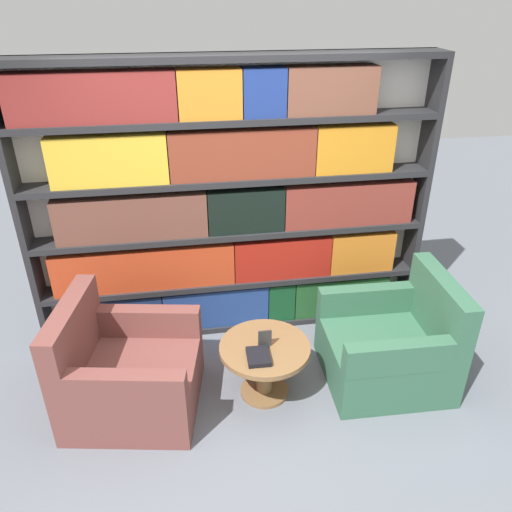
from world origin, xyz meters
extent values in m
plane|color=slate|center=(0.00, 0.00, 0.00)|extent=(14.00, 14.00, 0.00)
cube|color=silver|center=(0.00, 1.42, 1.19)|extent=(3.36, 0.05, 2.37)
cube|color=#262628|center=(-1.66, 1.29, 1.19)|extent=(0.05, 0.30, 2.37)
cube|color=#262628|center=(1.66, 1.29, 1.19)|extent=(0.05, 0.30, 2.37)
cube|color=#262628|center=(0.00, 1.29, 0.03)|extent=(3.26, 0.30, 0.05)
cube|color=#262628|center=(0.00, 1.29, 0.47)|extent=(3.26, 0.30, 0.05)
cube|color=#262628|center=(0.00, 1.29, 0.95)|extent=(3.26, 0.30, 0.05)
cube|color=#262628|center=(0.00, 1.29, 1.42)|extent=(3.26, 0.30, 0.05)
cube|color=#262628|center=(0.00, 1.29, 1.90)|extent=(3.26, 0.30, 0.05)
cube|color=#262628|center=(0.00, 1.29, 2.35)|extent=(3.26, 0.30, 0.05)
cube|color=navy|center=(-0.96, 1.27, 0.24)|extent=(0.63, 0.20, 0.38)
cube|color=navy|center=(-0.17, 1.27, 0.24)|extent=(0.94, 0.20, 0.38)
cube|color=#144825|center=(0.43, 1.27, 0.24)|extent=(0.24, 0.20, 0.38)
cube|color=#215427|center=(1.00, 1.27, 0.24)|extent=(0.89, 0.20, 0.38)
cube|color=#BC3C1C|center=(-0.76, 1.27, 0.69)|extent=(1.52, 0.20, 0.37)
cube|color=#A61F14|center=(0.43, 1.27, 0.69)|extent=(0.86, 0.20, 0.37)
cube|color=orange|center=(1.16, 1.27, 0.69)|extent=(0.59, 0.20, 0.37)
cube|color=brown|center=(-0.82, 1.27, 1.16)|extent=(1.21, 0.20, 0.37)
cube|color=black|center=(0.11, 1.27, 1.16)|extent=(0.64, 0.20, 0.37)
cube|color=maroon|center=(1.00, 1.27, 1.16)|extent=(1.12, 0.20, 0.37)
cube|color=gold|center=(-0.93, 1.27, 1.64)|extent=(0.88, 0.20, 0.38)
cube|color=brown|center=(0.09, 1.27, 1.64)|extent=(1.15, 0.20, 0.38)
cube|color=orange|center=(1.00, 1.27, 1.64)|extent=(0.65, 0.20, 0.38)
cube|color=maroon|center=(-0.99, 1.27, 2.10)|extent=(1.19, 0.20, 0.36)
cube|color=orange|center=(-0.15, 1.27, 2.10)|extent=(0.47, 0.20, 0.36)
cube|color=navy|center=(0.26, 1.27, 2.10)|extent=(0.32, 0.20, 0.36)
cube|color=brown|center=(0.78, 1.27, 2.10)|extent=(0.70, 0.20, 0.36)
cube|color=brown|center=(-0.86, 0.37, 0.19)|extent=(1.06, 1.01, 0.39)
cube|color=brown|center=(-1.25, 0.44, 0.64)|extent=(0.29, 0.87, 0.50)
cube|color=brown|center=(-0.86, -0.01, 0.50)|extent=(0.79, 0.26, 0.24)
cube|color=brown|center=(-0.73, 0.72, 0.50)|extent=(0.79, 0.26, 0.24)
cube|color=#336047|center=(1.09, 0.37, 0.19)|extent=(0.95, 0.89, 0.39)
cube|color=#336047|center=(1.48, 0.35, 0.64)|extent=(0.17, 0.86, 0.50)
cube|color=#336047|center=(1.03, 0.74, 0.50)|extent=(0.78, 0.15, 0.24)
cube|color=#336047|center=(1.01, 0.00, 0.50)|extent=(0.78, 0.15, 0.24)
cylinder|color=brown|center=(0.11, 0.33, 0.21)|extent=(0.12, 0.12, 0.41)
cylinder|color=brown|center=(0.11, 0.33, 0.01)|extent=(0.37, 0.37, 0.03)
cylinder|color=brown|center=(0.11, 0.33, 0.43)|extent=(0.68, 0.68, 0.04)
cube|color=black|center=(0.11, 0.33, 0.46)|extent=(0.06, 0.06, 0.01)
cube|color=#2D2D2D|center=(0.11, 0.33, 0.52)|extent=(0.10, 0.01, 0.14)
cube|color=black|center=(0.04, 0.20, 0.47)|extent=(0.17, 0.21, 0.04)
camera|label=1|loc=(-0.42, -2.54, 2.80)|focal=35.00mm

